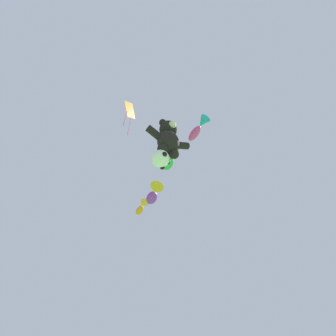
# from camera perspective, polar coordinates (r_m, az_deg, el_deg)

# --- Properties ---
(teddy_bear_kite) EXTENTS (2.36, 1.04, 2.40)m
(teddy_bear_kite) POSITION_cam_1_polar(r_m,az_deg,el_deg) (10.86, 0.10, 7.61)
(teddy_bear_kite) COLOR black
(soccer_ball_kite) EXTENTS (0.89, 0.89, 0.82)m
(soccer_ball_kite) POSITION_cam_1_polar(r_m,az_deg,el_deg) (9.81, -1.93, 2.31)
(soccer_ball_kite) COLOR white
(fish_kite_magenta) EXTENTS (0.62, 1.68, 0.55)m
(fish_kite_magenta) POSITION_cam_1_polar(r_m,az_deg,el_deg) (12.13, 7.75, 10.04)
(fish_kite_magenta) COLOR #E53F9E
(fish_kite_emerald) EXTENTS (1.29, 1.95, 0.82)m
(fish_kite_emerald) POSITION_cam_1_polar(r_m,az_deg,el_deg) (13.17, 0.35, 2.72)
(fish_kite_emerald) COLOR green
(fish_kite_violet) EXTENTS (1.20, 2.09, 0.89)m
(fish_kite_violet) POSITION_cam_1_polar(r_m,az_deg,el_deg) (15.02, -3.68, -6.54)
(fish_kite_violet) COLOR purple
(fish_kite_tangerine) EXTENTS (0.81, 1.91, 0.65)m
(fish_kite_tangerine) POSITION_cam_1_polar(r_m,az_deg,el_deg) (17.68, -6.76, -9.89)
(fish_kite_tangerine) COLOR orange
(diamond_kite) EXTENTS (1.12, 0.89, 2.98)m
(diamond_kite) POSITION_cam_1_polar(r_m,az_deg,el_deg) (14.49, -9.72, 13.98)
(diamond_kite) COLOR orange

